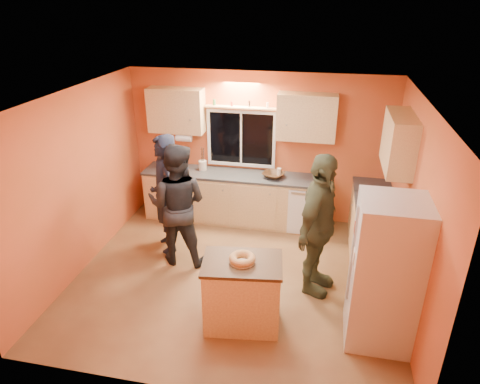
% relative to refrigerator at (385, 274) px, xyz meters
% --- Properties ---
extents(ground, '(4.50, 4.50, 0.00)m').
position_rel_refrigerator_xyz_m(ground, '(-1.89, 0.80, -0.90)').
color(ground, brown).
rests_on(ground, ground).
extents(room_shell, '(4.54, 4.04, 2.61)m').
position_rel_refrigerator_xyz_m(room_shell, '(-1.77, 1.21, 0.72)').
color(room_shell, '#DB5F38').
rests_on(room_shell, ground).
extents(back_counter, '(4.23, 0.62, 0.90)m').
position_rel_refrigerator_xyz_m(back_counter, '(-1.88, 2.50, -0.45)').
color(back_counter, tan).
rests_on(back_counter, ground).
extents(right_counter, '(0.62, 1.84, 0.90)m').
position_rel_refrigerator_xyz_m(right_counter, '(0.06, 1.30, -0.45)').
color(right_counter, tan).
rests_on(right_counter, ground).
extents(refrigerator, '(0.72, 0.70, 1.80)m').
position_rel_refrigerator_xyz_m(refrigerator, '(0.00, 0.00, 0.00)').
color(refrigerator, silver).
rests_on(refrigerator, ground).
extents(island, '(1.00, 0.75, 0.90)m').
position_rel_refrigerator_xyz_m(island, '(-1.60, -0.09, -0.44)').
color(island, tan).
rests_on(island, ground).
extents(bundt_pastry, '(0.31, 0.31, 0.09)m').
position_rel_refrigerator_xyz_m(bundt_pastry, '(-1.60, -0.09, 0.04)').
color(bundt_pastry, tan).
rests_on(bundt_pastry, island).
extents(person_left, '(0.74, 0.82, 1.88)m').
position_rel_refrigerator_xyz_m(person_left, '(-3.10, 1.40, 0.04)').
color(person_left, black).
rests_on(person_left, ground).
extents(person_center, '(0.91, 0.72, 1.86)m').
position_rel_refrigerator_xyz_m(person_center, '(-2.80, 1.11, 0.03)').
color(person_center, black).
rests_on(person_center, ground).
extents(person_right, '(0.80, 1.25, 1.97)m').
position_rel_refrigerator_xyz_m(person_right, '(-0.76, 0.78, 0.09)').
color(person_right, '#3B3D27').
rests_on(person_right, ground).
extents(mixing_bowl, '(0.46, 0.46, 0.09)m').
position_rel_refrigerator_xyz_m(mixing_bowl, '(-1.57, 2.48, 0.04)').
color(mixing_bowl, black).
rests_on(mixing_bowl, back_counter).
extents(utensil_crock, '(0.14, 0.14, 0.17)m').
position_rel_refrigerator_xyz_m(utensil_crock, '(-2.84, 2.56, 0.09)').
color(utensil_crock, beige).
rests_on(utensil_crock, back_counter).
extents(potted_plant, '(0.32, 0.28, 0.33)m').
position_rel_refrigerator_xyz_m(potted_plant, '(0.01, 0.84, 0.17)').
color(potted_plant, gray).
rests_on(potted_plant, right_counter).
extents(red_box, '(0.18, 0.15, 0.07)m').
position_rel_refrigerator_xyz_m(red_box, '(0.10, 1.61, 0.04)').
color(red_box, maroon).
rests_on(red_box, right_counter).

